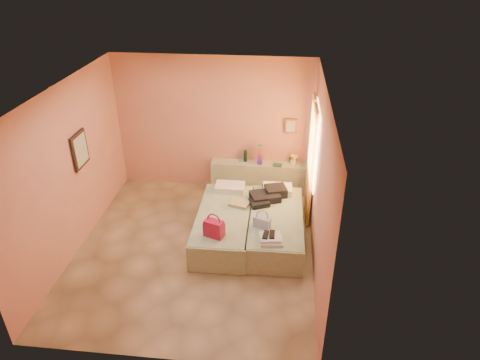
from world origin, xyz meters
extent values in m
plane|color=tan|center=(0.00, 0.00, 0.00)|extent=(4.50, 4.50, 0.00)
cube|color=tan|center=(0.00, 2.25, 1.40)|extent=(4.00, 0.02, 2.80)
cube|color=tan|center=(-2.00, 0.00, 1.40)|extent=(0.02, 4.50, 2.80)
cube|color=tan|center=(2.00, 0.00, 1.40)|extent=(0.02, 4.50, 2.80)
cube|color=silver|center=(0.00, 0.00, 2.80)|extent=(4.00, 4.50, 0.02)
cube|color=beige|center=(1.98, 1.25, 1.50)|extent=(0.02, 1.10, 1.40)
cube|color=orange|center=(1.94, 1.10, 1.15)|extent=(0.05, 0.55, 2.20)
cube|color=orange|center=(1.94, 1.70, 1.15)|extent=(0.05, 0.45, 2.20)
cube|color=black|center=(-1.97, 0.40, 1.60)|extent=(0.04, 0.50, 0.60)
cube|color=#AE793A|center=(1.55, 2.22, 1.45)|extent=(0.25, 0.04, 0.30)
cube|color=#B0B795|center=(0.98, 2.10, 0.33)|extent=(2.05, 0.30, 0.65)
cube|color=#A3BA96|center=(0.45, 0.40, 0.25)|extent=(0.92, 2.01, 0.50)
cube|color=#A3BA96|center=(1.35, 0.44, 0.25)|extent=(0.92, 2.01, 0.50)
cylinder|color=#153A21|center=(0.66, 2.15, 0.78)|extent=(0.09, 0.09, 0.25)
cube|color=#A9143C|center=(0.96, 2.07, 0.86)|extent=(0.10, 0.10, 0.42)
cylinder|color=#4D8E71|center=(0.58, 2.16, 0.66)|extent=(0.14, 0.14, 0.03)
cube|color=#224127|center=(1.33, 2.02, 0.66)|extent=(0.19, 0.15, 0.03)
cube|color=white|center=(1.64, 2.15, 0.78)|extent=(0.21, 0.21, 0.26)
cube|color=#A9143C|center=(0.39, -0.26, 0.65)|extent=(0.36, 0.28, 0.30)
cube|color=tan|center=(0.70, 0.71, 0.53)|extent=(0.40, 0.35, 0.06)
cube|color=black|center=(1.19, 0.93, 0.58)|extent=(0.74, 0.74, 0.17)
cube|color=#4455A3|center=(1.14, 0.06, 0.59)|extent=(0.31, 0.22, 0.18)
cube|color=silver|center=(1.31, -0.33, 0.55)|extent=(0.38, 0.33, 0.10)
cube|color=black|center=(1.26, -0.30, 0.61)|extent=(0.19, 0.24, 0.02)
camera|label=1|loc=(1.39, -5.77, 4.65)|focal=32.00mm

